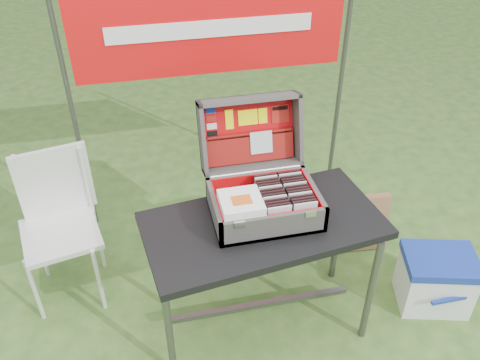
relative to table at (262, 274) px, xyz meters
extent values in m
plane|color=#305520|center=(-0.05, -0.04, -0.36)|extent=(80.00, 80.00, 0.00)
cube|color=black|center=(0.00, 0.00, 0.34)|extent=(1.20, 0.71, 0.04)
cylinder|color=#59595B|center=(-0.51, -0.22, -0.02)|extent=(0.04, 0.04, 0.67)
cylinder|color=#59595B|center=(0.51, -0.22, -0.02)|extent=(0.04, 0.04, 0.67)
cylinder|color=#59595B|center=(-0.51, 0.22, -0.02)|extent=(0.04, 0.04, 0.67)
cylinder|color=#59595B|center=(0.51, 0.22, -0.02)|extent=(0.04, 0.04, 0.67)
cube|color=#59595B|center=(0.00, 0.00, -0.24)|extent=(0.99, 0.03, 0.03)
cube|color=#5D5A55|center=(0.02, 0.05, 0.37)|extent=(0.51, 0.36, 0.02)
cube|color=#5D5A55|center=(0.02, -0.13, 0.42)|extent=(0.51, 0.02, 0.14)
cube|color=#5D5A55|center=(0.02, 0.22, 0.42)|extent=(0.51, 0.02, 0.14)
cube|color=#5D5A55|center=(-0.23, 0.05, 0.42)|extent=(0.02, 0.36, 0.14)
cube|color=#5D5A55|center=(0.26, 0.05, 0.42)|extent=(0.02, 0.36, 0.14)
cube|color=red|center=(0.02, 0.05, 0.38)|extent=(0.47, 0.32, 0.01)
cube|color=silver|center=(-0.15, -0.14, 0.48)|extent=(0.05, 0.01, 0.03)
cube|color=silver|center=(0.18, -0.14, 0.48)|extent=(0.05, 0.01, 0.03)
cylinder|color=silver|center=(0.02, 0.23, 0.49)|extent=(0.46, 0.02, 0.02)
cube|color=#5D5A55|center=(0.02, 0.40, 0.63)|extent=(0.51, 0.12, 0.35)
cube|color=#5D5A55|center=(0.02, 0.39, 0.81)|extent=(0.51, 0.14, 0.06)
cube|color=#5D5A55|center=(0.02, 0.30, 0.48)|extent=(0.51, 0.14, 0.06)
cube|color=#5D5A55|center=(-0.23, 0.35, 0.65)|extent=(0.02, 0.23, 0.39)
cube|color=#5D5A55|center=(0.26, 0.35, 0.65)|extent=(0.02, 0.23, 0.39)
cube|color=red|center=(0.02, 0.39, 0.63)|extent=(0.46, 0.10, 0.31)
cube|color=red|center=(0.02, -0.11, 0.43)|extent=(0.47, 0.01, 0.12)
cube|color=red|center=(0.02, 0.21, 0.43)|extent=(0.47, 0.01, 0.12)
cube|color=red|center=(-0.22, 0.05, 0.43)|extent=(0.01, 0.32, 0.12)
cube|color=red|center=(0.25, 0.05, 0.43)|extent=(0.01, 0.32, 0.12)
cube|color=maroon|center=(0.02, 0.35, 0.56)|extent=(0.45, 0.07, 0.15)
cube|color=maroon|center=(0.02, 0.36, 0.63)|extent=(0.44, 0.02, 0.02)
cube|color=silver|center=(0.07, 0.34, 0.59)|extent=(0.11, 0.04, 0.11)
cube|color=#1933B2|center=(-0.17, 0.42, 0.76)|extent=(0.05, 0.01, 0.03)
cube|color=#A61D14|center=(-0.17, 0.41, 0.72)|extent=(0.05, 0.01, 0.03)
cube|color=white|center=(-0.17, 0.40, 0.68)|extent=(0.05, 0.01, 0.03)
cube|color=black|center=(-0.17, 0.38, 0.64)|extent=(0.05, 0.01, 0.03)
cube|color=#F9F208|center=(-0.08, 0.40, 0.70)|extent=(0.04, 0.03, 0.10)
cube|color=#F9F208|center=(0.02, 0.40, 0.70)|extent=(0.10, 0.02, 0.07)
cube|color=#F9F208|center=(0.09, 0.40, 0.70)|extent=(0.05, 0.02, 0.07)
cube|color=#A61D14|center=(0.18, 0.40, 0.70)|extent=(0.09, 0.03, 0.09)
cube|color=black|center=(0.18, 0.41, 0.73)|extent=(0.08, 0.01, 0.02)
cube|color=silver|center=(0.05, -0.09, 0.45)|extent=(0.11, 0.01, 0.13)
cube|color=black|center=(0.05, -0.07, 0.45)|extent=(0.11, 0.01, 0.13)
cube|color=black|center=(0.05, -0.05, 0.45)|extent=(0.11, 0.01, 0.13)
cube|color=black|center=(0.05, -0.03, 0.45)|extent=(0.11, 0.01, 0.13)
cube|color=silver|center=(0.05, -0.01, 0.45)|extent=(0.11, 0.01, 0.13)
cube|color=black|center=(0.05, 0.01, 0.45)|extent=(0.11, 0.01, 0.13)
cube|color=black|center=(0.05, 0.03, 0.45)|extent=(0.11, 0.01, 0.13)
cube|color=black|center=(0.05, 0.05, 0.45)|extent=(0.11, 0.01, 0.13)
cube|color=silver|center=(0.05, 0.07, 0.45)|extent=(0.11, 0.01, 0.13)
cube|color=black|center=(0.05, 0.09, 0.45)|extent=(0.11, 0.01, 0.13)
cube|color=black|center=(0.05, 0.11, 0.45)|extent=(0.11, 0.01, 0.13)
cube|color=black|center=(0.05, 0.13, 0.45)|extent=(0.11, 0.01, 0.13)
cube|color=silver|center=(0.05, 0.15, 0.45)|extent=(0.11, 0.01, 0.13)
cube|color=black|center=(0.05, 0.17, 0.45)|extent=(0.11, 0.01, 0.13)
cube|color=silver|center=(0.17, -0.09, 0.45)|extent=(0.11, 0.01, 0.13)
cube|color=black|center=(0.17, -0.07, 0.45)|extent=(0.11, 0.01, 0.13)
cube|color=black|center=(0.17, -0.05, 0.45)|extent=(0.11, 0.01, 0.13)
cube|color=black|center=(0.17, -0.03, 0.45)|extent=(0.11, 0.01, 0.13)
cube|color=silver|center=(0.17, -0.01, 0.45)|extent=(0.11, 0.01, 0.13)
cube|color=black|center=(0.17, 0.01, 0.45)|extent=(0.11, 0.01, 0.13)
cube|color=black|center=(0.17, 0.03, 0.45)|extent=(0.11, 0.01, 0.13)
cube|color=black|center=(0.17, 0.05, 0.45)|extent=(0.11, 0.01, 0.13)
cube|color=silver|center=(0.17, 0.07, 0.45)|extent=(0.11, 0.01, 0.13)
cube|color=black|center=(0.17, 0.09, 0.45)|extent=(0.11, 0.01, 0.13)
cube|color=black|center=(0.17, 0.11, 0.45)|extent=(0.11, 0.01, 0.13)
cube|color=black|center=(0.17, 0.13, 0.45)|extent=(0.11, 0.01, 0.13)
cube|color=silver|center=(0.17, 0.15, 0.45)|extent=(0.11, 0.01, 0.13)
cube|color=black|center=(0.17, 0.17, 0.45)|extent=(0.11, 0.01, 0.13)
cube|color=white|center=(-0.12, -0.02, 0.49)|extent=(0.19, 0.19, 0.00)
cube|color=white|center=(-0.12, -0.02, 0.50)|extent=(0.19, 0.19, 0.00)
cube|color=white|center=(-0.12, -0.02, 0.50)|extent=(0.19, 0.19, 0.00)
cube|color=white|center=(-0.12, -0.02, 0.51)|extent=(0.19, 0.19, 0.00)
cube|color=white|center=(-0.12, -0.02, 0.51)|extent=(0.19, 0.19, 0.00)
cube|color=white|center=(-0.12, -0.02, 0.52)|extent=(0.19, 0.19, 0.00)
cube|color=white|center=(-0.12, -0.02, 0.52)|extent=(0.19, 0.19, 0.00)
cube|color=white|center=(-0.12, -0.02, 0.53)|extent=(0.19, 0.19, 0.00)
cube|color=#D85919|center=(-0.12, -0.03, 0.53)|extent=(0.09, 0.07, 0.00)
cube|color=white|center=(0.99, -0.09, -0.21)|extent=(0.43, 0.37, 0.30)
cube|color=#183299|center=(0.99, -0.09, -0.04)|extent=(0.45, 0.39, 0.05)
cube|color=#183299|center=(0.99, -0.25, -0.17)|extent=(0.23, 0.02, 0.02)
cube|color=silver|center=(-1.02, 0.44, 0.09)|extent=(0.47, 0.47, 0.03)
cube|color=silver|center=(-1.02, 0.63, 0.31)|extent=(0.39, 0.11, 0.42)
cylinder|color=silver|center=(-1.18, 0.27, -0.13)|extent=(0.02, 0.02, 0.45)
cylinder|color=silver|center=(-0.85, 0.27, -0.13)|extent=(0.02, 0.02, 0.45)
cylinder|color=silver|center=(-1.18, 0.61, -0.13)|extent=(0.02, 0.02, 0.45)
cylinder|color=silver|center=(-0.85, 0.61, -0.13)|extent=(0.02, 0.02, 0.45)
cylinder|color=silver|center=(-1.18, 0.63, 0.30)|extent=(0.02, 0.02, 0.42)
cylinder|color=silver|center=(-0.85, 0.63, 0.30)|extent=(0.02, 0.02, 0.42)
cube|color=#9D683F|center=(0.76, 0.44, -0.16)|extent=(0.37, 0.15, 0.39)
cylinder|color=#59595B|center=(-0.90, 1.06, 0.49)|extent=(0.03, 0.03, 1.70)
cylinder|color=#59595B|center=(0.80, 1.06, 0.49)|extent=(0.03, 0.03, 1.70)
cube|color=red|center=(-0.05, 1.05, 0.94)|extent=(1.60, 0.02, 0.55)
cube|color=white|center=(-0.05, 1.04, 0.94)|extent=(1.20, 0.00, 0.10)
camera|label=1|loc=(-0.52, -1.78, 1.94)|focal=38.00mm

